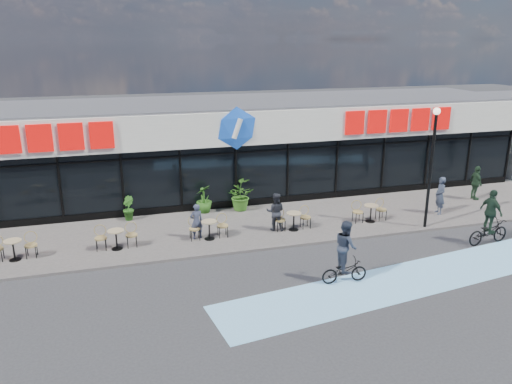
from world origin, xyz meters
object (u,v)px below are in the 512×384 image
patron_left (196,221)px  pedestrian_b (476,183)px  pedestrian_a (440,195)px  lamp_post (432,158)px  potted_plant_right (239,195)px  patron_right (275,212)px  cyclist_a (345,257)px  cyclist_b (489,224)px  potted_plant_left (128,208)px  potted_plant_mid (204,199)px

patron_left → pedestrian_b: bearing=174.2°
pedestrian_a → pedestrian_b: 3.19m
lamp_post → potted_plant_right: size_ratio=3.62×
patron_right → patron_left: bearing=22.0°
potted_plant_right → patron_right: (0.80, -2.84, 0.10)m
pedestrian_b → cyclist_a: bearing=132.2°
cyclist_b → patron_left: bearing=162.3°
potted_plant_left → potted_plant_mid: bearing=0.8°
patron_left → potted_plant_mid: bearing=-116.4°
potted_plant_mid → cyclist_a: cyclist_a is taller
patron_left → cyclist_b: 11.18m
patron_right → cyclist_a: (0.76, -4.77, 0.02)m
lamp_post → potted_plant_mid: 9.76m
patron_right → cyclist_a: size_ratio=0.74×
cyclist_b → pedestrian_a: bearing=87.1°
potted_plant_right → pedestrian_a: size_ratio=0.81×
lamp_post → cyclist_a: size_ratio=2.33×
patron_right → pedestrian_b: (10.53, 1.18, 0.04)m
pedestrian_b → patron_left: bearing=105.8°
cyclist_a → pedestrian_a: bearing=34.2°
potted_plant_left → lamp_post: bearing=-20.0°
cyclist_a → cyclist_b: bearing=11.6°
lamp_post → cyclist_a: lamp_post is taller
potted_plant_mid → patron_left: patron_left is taller
potted_plant_left → pedestrian_b: size_ratio=0.62×
potted_plant_right → pedestrian_b: (11.32, -1.66, 0.15)m
lamp_post → cyclist_b: bearing=-55.8°
potted_plant_mid → patron_right: 3.80m
potted_plant_left → potted_plant_mid: potted_plant_mid is taller
potted_plant_right → pedestrian_a: bearing=-19.3°
lamp_post → pedestrian_a: size_ratio=2.94×
potted_plant_right → patron_left: size_ratio=0.97×
patron_right → pedestrian_a: bearing=-158.8°
patron_left → cyclist_a: bearing=119.1°
lamp_post → pedestrian_a: 2.89m
potted_plant_left → cyclist_a: 10.03m
potted_plant_right → pedestrian_b: pedestrian_b is taller
potted_plant_right → pedestrian_a: pedestrian_a is taller
lamp_post → patron_right: (-6.06, 1.37, -2.15)m
potted_plant_left → pedestrian_b: (16.20, -1.74, 0.31)m
potted_plant_left → cyclist_a: bearing=-50.1°
lamp_post → patron_right: bearing=167.3°
lamp_post → cyclist_b: 3.31m
patron_right → pedestrian_b: bearing=-151.6°
patron_right → cyclist_b: bearing=177.5°
potted_plant_mid → patron_right: bearing=-51.2°
potted_plant_left → cyclist_a: (6.44, -7.68, 0.29)m
potted_plant_left → pedestrian_a: size_ratio=0.61×
potted_plant_left → potted_plant_right: (4.88, -0.07, 0.17)m
potted_plant_mid → patron_left: 3.07m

